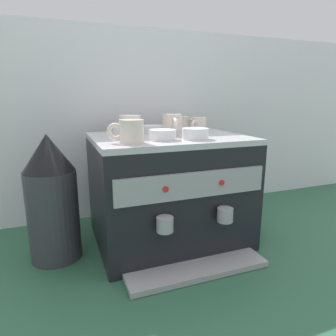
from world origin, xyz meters
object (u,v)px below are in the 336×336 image
Objects in this scene: ceramic_bowl_0 at (195,134)px; milk_pitcher at (252,216)px; ceramic_bowl_3 at (163,135)px; ceramic_cup_4 at (130,127)px; ceramic_bowl_2 at (126,129)px; ceramic_bowl_1 at (152,129)px; ceramic_cup_2 at (183,124)px; coffee_grinder at (52,198)px; espresso_machine at (168,189)px; ceramic_cup_0 at (130,132)px; ceramic_cup_3 at (173,125)px; ceramic_cup_1 at (198,125)px.

milk_pitcher is at bearing 13.61° from ceramic_bowl_0.
ceramic_cup_4 is at bearing 134.70° from ceramic_bowl_3.
ceramic_cup_4 is at bearing -96.50° from ceramic_bowl_2.
ceramic_bowl_3 is at bearing -98.60° from ceramic_bowl_1.
ceramic_cup_2 is 0.21× the size of coffee_grinder.
espresso_machine is 0.31m from ceramic_cup_2.
ceramic_bowl_0 is (0.06, -0.13, 0.24)m from espresso_machine.
ceramic_bowl_0 is 0.54m from milk_pitcher.
espresso_machine is 1.26× the size of coffee_grinder.
ceramic_cup_0 is 1.23× the size of ceramic_bowl_1.
coffee_grinder is (-0.31, -0.13, -0.23)m from ceramic_bowl_2.
ceramic_cup_0 is 0.98× the size of ceramic_cup_3.
espresso_machine is 6.76× the size of ceramic_cup_1.
ceramic_bowl_2 is 0.97× the size of milk_pitcher.
ceramic_cup_1 is 0.20m from ceramic_bowl_1.
espresso_machine is 0.43m from milk_pitcher.
ceramic_bowl_1 is 0.50m from coffee_grinder.
ceramic_cup_3 reaches higher than ceramic_cup_2.
milk_pitcher is at bearing -25.14° from ceramic_cup_1.
ceramic_cup_1 is 0.90× the size of ceramic_bowl_1.
ceramic_cup_2 reaches higher than ceramic_bowl_0.
ceramic_bowl_3 reaches higher than milk_pitcher.
ceramic_cup_3 is 0.21m from ceramic_bowl_2.
ceramic_bowl_3 is (0.13, 0.04, -0.02)m from ceramic_cup_0.
ceramic_cup_1 is 0.31m from ceramic_bowl_2.
ceramic_cup_1 is at bearing 60.58° from ceramic_bowl_0.
ceramic_bowl_2 is at bearing 140.50° from ceramic_cup_3.
ceramic_cup_0 is 1.23× the size of ceramic_bowl_0.
ceramic_cup_3 is at bearing 172.42° from milk_pitcher.
ceramic_cup_3 reaches higher than ceramic_bowl_0.
ceramic_bowl_2 reaches higher than ceramic_bowl_1.
ceramic_bowl_0 is 0.99× the size of ceramic_bowl_3.
ceramic_bowl_2 is (-0.30, 0.07, -0.01)m from ceramic_cup_1.
espresso_machine is at bearing -1.18° from coffee_grinder.
ceramic_cup_0 reaches higher than ceramic_cup_2.
coffee_grinder is (-0.47, 0.00, -0.25)m from ceramic_cup_3.
ceramic_cup_3 is (-0.14, -0.06, 0.01)m from ceramic_cup_1.
ceramic_cup_0 is 1.03× the size of milk_pitcher.
ceramic_cup_2 reaches higher than ceramic_cup_1.
ceramic_cup_2 reaches higher than ceramic_bowl_3.
milk_pitcher is at bearing -22.34° from ceramic_bowl_1.
ceramic_cup_0 is 0.26× the size of coffee_grinder.
ceramic_cup_0 is 0.40m from ceramic_cup_2.
ceramic_cup_3 is 1.25× the size of ceramic_bowl_1.
ceramic_cup_0 is at bearing -139.58° from ceramic_cup_2.
ceramic_bowl_2 is (-0.11, 0.01, 0.00)m from ceramic_bowl_1.
espresso_machine is 6.04× the size of ceramic_bowl_3.
ceramic_bowl_1 is at bearing 15.80° from coffee_grinder.
ceramic_cup_2 reaches higher than coffee_grinder.
ceramic_cup_0 is 0.39m from coffee_grinder.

